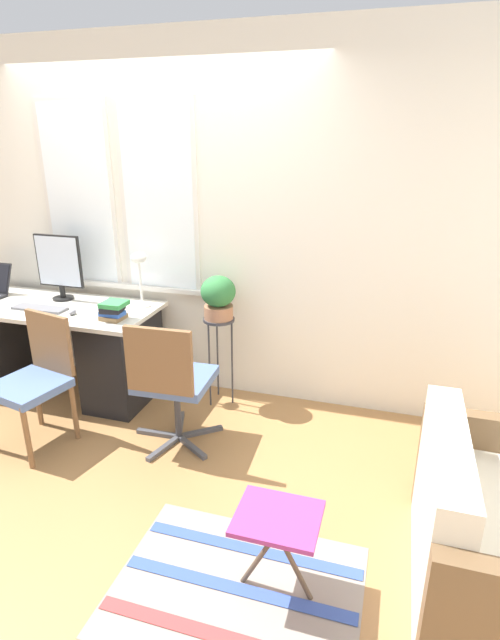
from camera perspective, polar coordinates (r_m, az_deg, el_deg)
The scene contains 15 objects.
ground_plane at distance 3.82m, azimuth -13.76°, elevation -11.69°, with size 14.00×14.00×0.00m, color #9E7042.
wall_back_with_window at distance 4.00m, azimuth -9.91°, elevation 10.93°, with size 9.00×0.12×2.70m.
desk at distance 4.34m, azimuth -21.17°, elevation -2.78°, with size 1.67×0.71×0.74m.
monitor at distance 4.27m, azimuth -20.98°, elevation 5.87°, with size 0.40×0.17×0.52m.
keyboard at distance 4.15m, azimuth -22.89°, elevation 1.24°, with size 0.43×0.13×0.02m.
mouse at distance 3.93m, azimuth -19.61°, elevation 0.83°, with size 0.04×0.07×0.04m.
desk_lamp at distance 3.90m, azimuth -12.54°, elevation 5.97°, with size 0.13×0.13×0.43m.
book_stack at distance 3.72m, azimuth -15.38°, elevation 1.08°, with size 0.19×0.18×0.14m.
desk_chair_wooden at distance 3.63m, azimuth -23.35°, elevation -6.02°, with size 0.51×0.52×0.88m.
office_chair_swivel at distance 3.31m, azimuth -8.98°, elevation -6.81°, with size 0.59×0.61×0.92m.
couch_loveseat at distance 2.69m, azimuth 26.48°, elevation -21.71°, with size 0.75×1.13×0.78m.
plant_stand at distance 3.78m, azimuth -3.56°, elevation -1.24°, with size 0.24×0.24×0.70m.
potted_plant at distance 3.69m, azimuth -3.65°, elevation 2.73°, with size 0.26×0.26×0.33m.
floor_rug_striped at distance 2.65m, azimuth -1.53°, elevation -28.37°, with size 1.14×0.86×0.01m.
folding_stool at distance 2.37m, azimuth 3.17°, elevation -22.25°, with size 0.37×0.32×0.44m.
Camera 1 is at (1.76, -2.74, 1.99)m, focal length 28.00 mm.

